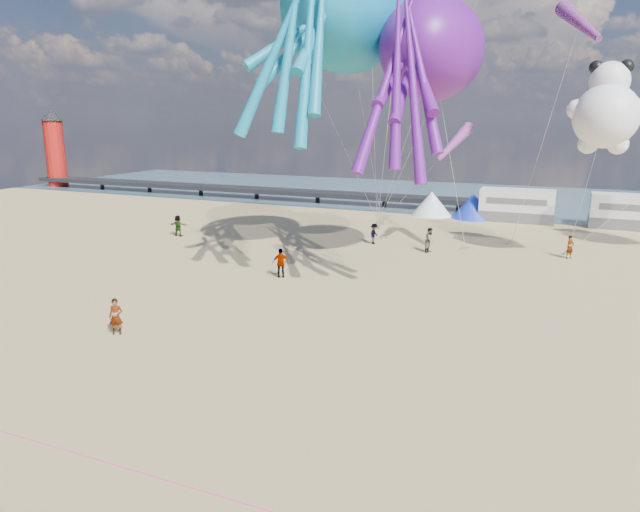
{
  "coord_description": "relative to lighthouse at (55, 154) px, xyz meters",
  "views": [
    {
      "loc": [
        9.81,
        -15.77,
        9.55
      ],
      "look_at": [
        0.51,
        6.0,
        3.76
      ],
      "focal_mm": 32.0,
      "sensor_mm": 36.0,
      "label": 1
    }
  ],
  "objects": [
    {
      "name": "windsock_mid",
      "position": [
        65.83,
        -22.11,
        10.26
      ],
      "size": [
        3.15,
        5.56,
        5.63
      ],
      "primitive_type": null,
      "rotation": [
        0.0,
        0.0,
        0.41
      ],
      "color": "red"
    },
    {
      "name": "standing_person",
      "position": [
        47.91,
        -41.16,
        -3.66
      ],
      "size": [
        0.72,
        0.63,
        1.67
      ],
      "primitive_type": "imported",
      "rotation": [
        0.0,
        0.0,
        0.45
      ],
      "color": "tan",
      "rests_on": "ground"
    },
    {
      "name": "sandbag_d",
      "position": [
        62.55,
        -14.65,
        -4.39
      ],
      "size": [
        0.5,
        0.35,
        0.22
      ],
      "primitive_type": "cube",
      "color": "gray",
      "rests_on": "ground"
    },
    {
      "name": "ground",
      "position": [
        56.0,
        -44.0,
        -4.5
      ],
      "size": [
        120.0,
        120.0,
        0.0
      ],
      "primitive_type": "plane",
      "color": "tan",
      "rests_on": "ground"
    },
    {
      "name": "windsock_right",
      "position": [
        58.32,
        -17.88,
        3.2
      ],
      "size": [
        2.4,
        4.64,
        4.61
      ],
      "primitive_type": null,
      "rotation": [
        0.0,
        0.0,
        -0.34
      ],
      "color": "red"
    },
    {
      "name": "beachgoer_5",
      "position": [
        66.65,
        -17.77,
        -3.7
      ],
      "size": [
        1.41,
        1.36,
        1.6
      ],
      "primitive_type": "imported",
      "rotation": [
        0.0,
        0.0,
        0.75
      ],
      "color": "#7F6659",
      "rests_on": "ground"
    },
    {
      "name": "water",
      "position": [
        56.0,
        11.0,
        -4.48
      ],
      "size": [
        120.0,
        120.0,
        0.0
      ],
      "primitive_type": "plane",
      "color": "#37586A",
      "rests_on": "ground"
    },
    {
      "name": "kite_octopus_teal",
      "position": [
        52.31,
        -24.11,
        11.37
      ],
      "size": [
        9.46,
        13.31,
        13.98
      ],
      "primitive_type": null,
      "rotation": [
        0.0,
        0.0,
        -0.39
      ],
      "color": "#0F7FA5"
    },
    {
      "name": "sandbag_a",
      "position": [
        52.98,
        -16.44,
        -4.39
      ],
      "size": [
        0.5,
        0.35,
        0.22
      ],
      "primitive_type": "cube",
      "color": "gray",
      "rests_on": "ground"
    },
    {
      "name": "pier",
      "position": [
        28.0,
        0.0,
        -3.5
      ],
      "size": [
        60.0,
        3.0,
        0.5
      ],
      "primitive_type": "cube",
      "color": "black",
      "rests_on": "ground"
    },
    {
      "name": "sandbag_e",
      "position": [
        51.17,
        -12.77,
        -4.39
      ],
      "size": [
        0.5,
        0.35,
        0.22
      ],
      "primitive_type": "cube",
      "color": "gray",
      "rests_on": "ground"
    },
    {
      "name": "lighthouse",
      "position": [
        0.0,
        0.0,
        0.0
      ],
      "size": [
        2.6,
        2.6,
        9.0
      ],
      "primitive_type": "cylinder",
      "color": "#A5140F",
      "rests_on": "ground"
    },
    {
      "name": "beachgoer_1",
      "position": [
        57.33,
        -19.69,
        -3.6
      ],
      "size": [
        0.75,
        0.98,
        1.8
      ],
      "primitive_type": "imported",
      "rotation": [
        0.0,
        0.0,
        1.36
      ],
      "color": "#7F6659",
      "rests_on": "ground"
    },
    {
      "name": "windsock_left",
      "position": [
        48.66,
        -21.31,
        7.99
      ],
      "size": [
        2.85,
        6.77,
        6.72
      ],
      "primitive_type": null,
      "rotation": [
        0.0,
        0.0,
        0.27
      ],
      "color": "red"
    },
    {
      "name": "motorhome_0",
      "position": [
        62.0,
        -4.0,
        -3.0
      ],
      "size": [
        6.6,
        2.5,
        3.0
      ],
      "primitive_type": "cube",
      "color": "silver",
      "rests_on": "ground"
    },
    {
      "name": "kite_panda",
      "position": [
        67.88,
        -18.95,
        5.08
      ],
      "size": [
        5.52,
        5.28,
        6.83
      ],
      "primitive_type": null,
      "rotation": [
        0.0,
        0.0,
        0.16
      ],
      "color": "white"
    },
    {
      "name": "rope_line",
      "position": [
        56.0,
        -49.0,
        -4.48
      ],
      "size": [
        34.0,
        0.03,
        0.03
      ],
      "primitive_type": "cylinder",
      "rotation": [
        0.0,
        1.57,
        0.0
      ],
      "color": "#F2338C",
      "rests_on": "ground"
    },
    {
      "name": "motorhome_1",
      "position": [
        71.5,
        -4.0,
        -3.0
      ],
      "size": [
        6.6,
        2.5,
        3.0
      ],
      "primitive_type": "cube",
      "color": "silver",
      "rests_on": "ground"
    },
    {
      "name": "sandbag_b",
      "position": [
        59.57,
        -17.74,
        -4.39
      ],
      "size": [
        0.5,
        0.35,
        0.22
      ],
      "primitive_type": "cube",
      "color": "gray",
      "rests_on": "ground"
    },
    {
      "name": "beachgoer_3",
      "position": [
        50.48,
        -29.89,
        -3.59
      ],
      "size": [
        1.35,
        1.1,
        1.82
      ],
      "primitive_type": "imported",
      "rotation": [
        0.0,
        0.0,
        3.57
      ],
      "color": "#7F6659",
      "rests_on": "ground"
    },
    {
      "name": "sandbag_c",
      "position": [
        66.57,
        -16.54,
        -4.39
      ],
      "size": [
        0.5,
        0.35,
        0.22
      ],
      "primitive_type": "cube",
      "color": "gray",
      "rests_on": "ground"
    },
    {
      "name": "tent_blue",
      "position": [
        58.0,
        -4.0,
        -3.3
      ],
      "size": [
        4.0,
        4.0,
        2.4
      ],
      "primitive_type": "cone",
      "color": "#1933CC",
      "rests_on": "ground"
    },
    {
      "name": "beachgoer_4",
      "position": [
        37.08,
        -22.11,
        -3.63
      ],
      "size": [
        1.07,
        0.56,
        1.74
      ],
      "primitive_type": "imported",
      "rotation": [
        0.0,
        0.0,
        3.28
      ],
      "color": "#7F6659",
      "rests_on": "ground"
    },
    {
      "name": "kite_octopus_purple",
      "position": [
        57.87,
        -24.19,
        8.94
      ],
      "size": [
        7.95,
        12.03,
        12.69
      ],
      "primitive_type": null,
      "rotation": [
        0.0,
        0.0,
        0.31
      ],
      "color": "#5C1282"
    },
    {
      "name": "tent_white",
      "position": [
        54.0,
        -4.0,
        -3.3
      ],
      "size": [
        4.0,
        4.0,
        2.4
      ],
      "primitive_type": "cone",
      "color": "white",
      "rests_on": "ground"
    },
    {
      "name": "beachgoer_2",
      "position": [
        52.77,
        -18.61,
        -3.71
      ],
      "size": [
        0.66,
        0.82,
        1.58
      ],
      "primitive_type": "imported",
      "rotation": [
        0.0,
        0.0,
        1.48
      ],
      "color": "#7F6659",
      "rests_on": "ground"
    }
  ]
}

